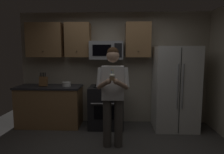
{
  "coord_description": "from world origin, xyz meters",
  "views": [
    {
      "loc": [
        0.15,
        -2.93,
        1.65
      ],
      "look_at": [
        0.02,
        0.4,
        1.25
      ],
      "focal_mm": 31.34,
      "sensor_mm": 36.0,
      "label": 1
    }
  ],
  "objects": [
    {
      "name": "microwave",
      "position": [
        -0.15,
        1.48,
        1.72
      ],
      "size": [
        0.74,
        0.41,
        0.4
      ],
      "color": "#9EA0A5"
    },
    {
      "name": "person",
      "position": [
        0.03,
        0.39,
        1.0
      ],
      "size": [
        0.6,
        0.48,
        1.76
      ],
      "color": "#4C4742",
      "rests_on": "ground"
    },
    {
      "name": "knife_block",
      "position": [
        -1.56,
        1.33,
        1.03
      ],
      "size": [
        0.16,
        0.15,
        0.32
      ],
      "color": "brown",
      "rests_on": "counter_left"
    },
    {
      "name": "cabinet_row_upper",
      "position": [
        -0.72,
        1.53,
        1.95
      ],
      "size": [
        2.78,
        0.36,
        0.76
      ],
      "color": "#9E7247"
    },
    {
      "name": "cupcake",
      "position": [
        0.03,
        0.06,
        1.29
      ],
      "size": [
        0.09,
        0.09,
        0.17
      ],
      "color": "#A87F56"
    },
    {
      "name": "bowl_large_white",
      "position": [
        -1.05,
        1.37,
        0.97
      ],
      "size": [
        0.2,
        0.2,
        0.09
      ],
      "color": "white",
      "rests_on": "counter_left"
    },
    {
      "name": "oven_range",
      "position": [
        -0.15,
        1.36,
        0.46
      ],
      "size": [
        0.76,
        0.7,
        0.93
      ],
      "color": "black",
      "rests_on": "ground"
    },
    {
      "name": "counter_left",
      "position": [
        -1.45,
        1.38,
        0.46
      ],
      "size": [
        1.44,
        0.66,
        0.92
      ],
      "color": "#9E7247",
      "rests_on": "ground"
    },
    {
      "name": "refrigerator",
      "position": [
        1.35,
        1.32,
        0.9
      ],
      "size": [
        0.9,
        0.75,
        1.8
      ],
      "color": "white",
      "rests_on": "ground"
    },
    {
      "name": "wall_back",
      "position": [
        0.0,
        1.75,
        1.3
      ],
      "size": [
        4.4,
        0.1,
        2.6
      ],
      "primitive_type": "cube",
      "color": "#B7AD99",
      "rests_on": "ground"
    }
  ]
}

